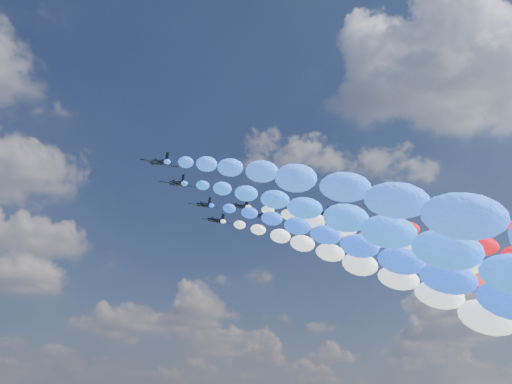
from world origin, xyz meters
TOP-DOWN VIEW (x-y plane):
  - jet_0 at (-29.43, -7.52)m, footprint 8.24×10.95m
  - trail_0 at (-29.43, -70.04)m, footprint 6.20×122.85m
  - jet_1 at (-21.19, 2.48)m, footprint 8.15×10.89m
  - trail_1 at (-21.19, -60.04)m, footprint 6.20×122.85m
  - jet_2 at (-9.09, 13.74)m, footprint 8.39×11.05m
  - trail_2 at (-9.09, -48.78)m, footprint 6.20×122.85m
  - jet_3 at (-0.88, 10.36)m, footprint 8.00×10.77m
  - trail_3 at (-0.88, -52.16)m, footprint 6.20×122.85m
  - jet_4 at (-0.34, 24.41)m, footprint 8.30×10.99m
  - trail_4 at (-0.34, -38.10)m, footprint 6.20×122.85m
  - jet_5 at (9.17, 14.68)m, footprint 7.89×10.70m
  - trail_5 at (9.17, -47.83)m, footprint 6.20×122.85m
  - jet_6 at (19.73, 5.39)m, footprint 7.85×10.67m
  - jet_7 at (28.54, -6.58)m, footprint 8.03×10.80m

SIDE VIEW (x-z plane):
  - trail_0 at x=-29.43m, z-range 36.31..93.99m
  - trail_1 at x=-21.19m, z-range 36.31..93.99m
  - trail_2 at x=-9.09m, z-range 36.31..93.99m
  - trail_3 at x=-0.88m, z-range 36.31..93.99m
  - trail_4 at x=-0.34m, z-range 36.31..93.99m
  - trail_5 at x=9.17m, z-range 36.31..93.99m
  - jet_0 at x=-29.43m, z-range 89.56..94.93m
  - jet_1 at x=-21.19m, z-range 89.56..94.93m
  - jet_2 at x=-9.09m, z-range 89.56..94.93m
  - jet_3 at x=-0.88m, z-range 89.56..94.93m
  - jet_4 at x=-0.34m, z-range 89.56..94.93m
  - jet_5 at x=9.17m, z-range 89.56..94.93m
  - jet_6 at x=19.73m, z-range 89.56..94.93m
  - jet_7 at x=28.54m, z-range 89.56..94.93m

